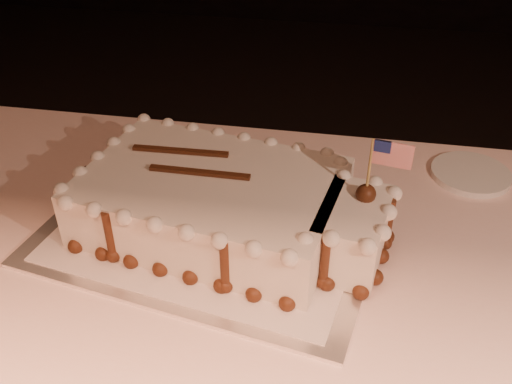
% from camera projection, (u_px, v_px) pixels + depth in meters
% --- Properties ---
extents(banquet_table, '(2.40, 0.80, 0.75)m').
position_uv_depth(banquet_table, '(287.00, 372.00, 1.24)').
color(banquet_table, '#FFD4C5').
rests_on(banquet_table, ground).
extents(cake_board, '(0.66, 0.54, 0.01)m').
position_uv_depth(cake_board, '(213.00, 227.00, 1.05)').
color(cake_board, white).
rests_on(cake_board, banquet_table).
extents(doily, '(0.59, 0.49, 0.00)m').
position_uv_depth(doily, '(213.00, 225.00, 1.05)').
color(doily, silver).
rests_on(doily, cake_board).
extents(sheet_cake, '(0.58, 0.39, 0.22)m').
position_uv_depth(sheet_cake, '(228.00, 205.00, 1.01)').
color(sheet_cake, white).
rests_on(sheet_cake, doily).
extents(side_plate, '(0.16, 0.16, 0.01)m').
position_uv_depth(side_plate, '(471.00, 174.00, 1.19)').
color(side_plate, white).
rests_on(side_plate, banquet_table).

